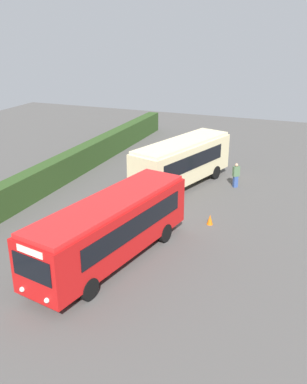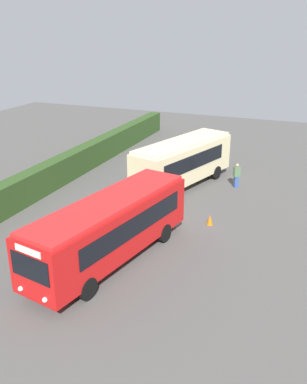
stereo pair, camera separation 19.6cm
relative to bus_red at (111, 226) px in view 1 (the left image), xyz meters
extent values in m
plane|color=#514F4C|center=(4.90, -0.15, -1.85)|extent=(64.00, 64.00, 0.00)
cube|color=red|center=(0.01, 0.00, -0.07)|extent=(10.22, 4.33, 2.45)
cube|color=red|center=(0.01, 0.00, 1.26)|extent=(9.89, 4.07, 0.20)
cube|color=black|center=(0.06, -1.30, 0.22)|extent=(7.61, 1.50, 0.98)
cube|color=black|center=(0.54, 1.19, 0.22)|extent=(7.61, 1.50, 0.98)
cube|color=black|center=(-4.88, 0.94, 0.22)|extent=(0.43, 2.03, 1.03)
cube|color=silver|center=(-4.88, 0.94, 0.98)|extent=(0.30, 1.36, 0.28)
cylinder|color=black|center=(-3.23, -0.55, -1.35)|extent=(1.03, 0.46, 1.00)
cylinder|color=black|center=(-2.80, 1.71, -1.35)|extent=(1.03, 0.46, 1.00)
cylinder|color=black|center=(2.81, -1.71, -1.35)|extent=(1.03, 0.46, 1.00)
cylinder|color=black|center=(3.24, 0.55, -1.35)|extent=(1.03, 0.46, 1.00)
sphere|color=silver|center=(-5.02, 0.26, -0.95)|extent=(0.22, 0.22, 0.22)
sphere|color=silver|center=(-4.77, 1.61, -0.95)|extent=(0.22, 0.22, 0.22)
cube|color=beige|center=(11.32, 0.15, -0.03)|extent=(9.21, 4.97, 2.53)
cube|color=#F8E8B2|center=(11.32, 0.15, 1.34)|extent=(8.90, 4.71, 0.20)
cube|color=black|center=(11.40, 1.43, 0.28)|extent=(6.63, 2.07, 1.01)
cube|color=black|center=(10.67, -0.96, 0.28)|extent=(6.63, 2.07, 1.01)
cube|color=black|center=(15.58, -1.16, 0.28)|extent=(0.63, 1.95, 1.06)
cube|color=silver|center=(15.58, -1.16, 1.06)|extent=(0.44, 1.31, 0.28)
cylinder|color=black|center=(14.29, 0.43, -1.35)|extent=(1.04, 0.56, 1.00)
cylinder|color=black|center=(13.62, -1.75, -1.35)|extent=(1.04, 0.56, 1.00)
cylinder|color=black|center=(9.03, 2.04, -1.35)|extent=(1.04, 0.56, 1.00)
cylinder|color=black|center=(8.36, -0.13, -1.35)|extent=(1.04, 0.56, 1.00)
sphere|color=silver|center=(15.79, -0.51, -0.95)|extent=(0.22, 0.22, 0.22)
sphere|color=silver|center=(15.39, -1.82, -0.95)|extent=(0.22, 0.22, 0.22)
cube|color=#334C8C|center=(-1.12, 2.11, -1.44)|extent=(0.34, 0.33, 0.80)
cube|color=olive|center=(-1.12, 2.11, -0.69)|extent=(0.47, 0.42, 0.70)
sphere|color=brown|center=(-1.12, 2.11, -0.23)|extent=(0.22, 0.22, 0.22)
cube|color=#334C8C|center=(3.17, 1.98, -1.43)|extent=(0.28, 0.34, 0.82)
cube|color=silver|center=(3.17, 1.98, -0.67)|extent=(0.32, 0.52, 0.72)
sphere|color=beige|center=(3.17, 1.98, -0.19)|extent=(0.23, 0.23, 0.23)
cube|color=#334C8C|center=(12.39, -3.52, -1.43)|extent=(0.38, 0.38, 0.82)
cube|color=#4C6B47|center=(12.39, -3.52, -0.66)|extent=(0.50, 0.52, 0.72)
sphere|color=tan|center=(12.39, -3.52, -0.19)|extent=(0.23, 0.23, 0.23)
cube|color=#2D491E|center=(4.90, 8.49, -0.88)|extent=(44.00, 1.09, 1.92)
cone|color=orange|center=(5.74, -3.41, -1.55)|extent=(0.36, 0.36, 0.60)
camera|label=1|loc=(-16.47, -8.72, 8.99)|focal=40.33mm
camera|label=2|loc=(-16.40, -8.90, 8.99)|focal=40.33mm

